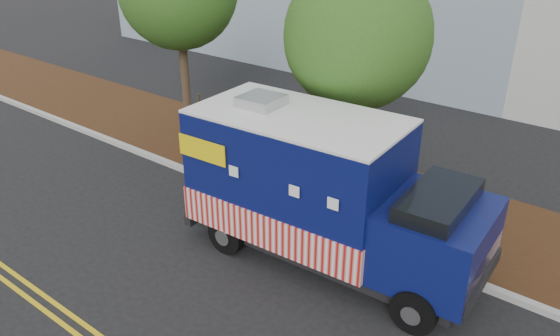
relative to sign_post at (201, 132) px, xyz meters
The scene contains 6 objects.
ground 4.55m from the sign_post, 26.47° to the right, with size 120.00×120.00×0.00m, color black.
curb 4.13m from the sign_post, ahead, with size 120.00×0.18×0.15m, color #9E9E99.
mulch_strip 4.37m from the sign_post, 21.44° to the left, with size 120.00×4.00×0.15m, color black.
tree_b 5.60m from the sign_post, 17.48° to the left, with size 3.72×3.72×6.28m.
sign_post is the anchor object (origin of this frame).
food_truck 5.65m from the sign_post, 16.84° to the right, with size 6.90×2.90×3.57m.
Camera 1 is at (7.26, -8.59, 7.42)m, focal length 35.00 mm.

